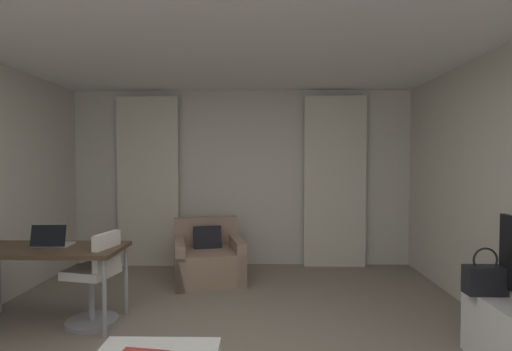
{
  "coord_description": "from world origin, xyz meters",
  "views": [
    {
      "loc": [
        0.32,
        -2.72,
        1.55
      ],
      "look_at": [
        0.25,
        1.28,
        1.4
      ],
      "focal_mm": 26.9,
      "sensor_mm": 36.0,
      "label": 1
    }
  ],
  "objects_px": {
    "laptop": "(52,242)",
    "desk": "(47,254)",
    "handbag_primary": "(485,279)",
    "desk_chair": "(95,283)",
    "armchair": "(208,260)"
  },
  "relations": [
    {
      "from": "desk",
      "to": "laptop",
      "type": "relative_size",
      "value": 4.28
    },
    {
      "from": "laptop",
      "to": "handbag_primary",
      "type": "relative_size",
      "value": 0.89
    },
    {
      "from": "laptop",
      "to": "desk_chair",
      "type": "bearing_deg",
      "value": -3.75
    },
    {
      "from": "armchair",
      "to": "desk_chair",
      "type": "bearing_deg",
      "value": -123.01
    },
    {
      "from": "handbag_primary",
      "to": "laptop",
      "type": "bearing_deg",
      "value": 170.85
    },
    {
      "from": "desk",
      "to": "desk_chair",
      "type": "xyz_separation_m",
      "value": [
        0.45,
        0.01,
        -0.28
      ]
    },
    {
      "from": "laptop",
      "to": "handbag_primary",
      "type": "xyz_separation_m",
      "value": [
        3.74,
        -0.6,
        -0.15
      ]
    },
    {
      "from": "armchair",
      "to": "laptop",
      "type": "relative_size",
      "value": 3.12
    },
    {
      "from": "laptop",
      "to": "desk",
      "type": "bearing_deg",
      "value": -129.18
    },
    {
      "from": "armchair",
      "to": "laptop",
      "type": "bearing_deg",
      "value": -134.37
    },
    {
      "from": "desk",
      "to": "desk_chair",
      "type": "height_order",
      "value": "desk_chair"
    },
    {
      "from": "laptop",
      "to": "handbag_primary",
      "type": "height_order",
      "value": "laptop"
    },
    {
      "from": "desk",
      "to": "laptop",
      "type": "height_order",
      "value": "laptop"
    },
    {
      "from": "armchair",
      "to": "desk",
      "type": "bearing_deg",
      "value": -134.23
    },
    {
      "from": "handbag_primary",
      "to": "desk_chair",
      "type": "bearing_deg",
      "value": 170.18
    }
  ]
}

